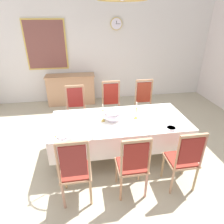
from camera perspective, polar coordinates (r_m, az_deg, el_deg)
name	(u,v)px	position (r m, az deg, el deg)	size (l,w,h in m)	color
ground	(120,158)	(3.91, 2.38, -13.29)	(6.85, 6.18, 0.04)	#AEA790
back_wall	(101,45)	(6.15, -3.32, 19.08)	(6.85, 0.08, 3.38)	silver
dining_table	(120,123)	(3.59, 2.26, -3.33)	(2.45, 1.12, 0.77)	tan
tablecloth	(120,125)	(3.60, 2.25, -3.79)	(2.47, 1.14, 0.41)	white
chair_south_a	(75,170)	(2.82, -10.80, -16.39)	(0.44, 0.42, 1.14)	tan
chair_north_a	(76,110)	(4.44, -10.53, 0.64)	(0.44, 0.42, 1.12)	#A58259
chair_south_b	(133,164)	(2.90, 6.11, -15.06)	(0.44, 0.42, 1.08)	#AA7E5C
chair_north_b	(112,107)	(4.48, -0.08, 1.62)	(0.44, 0.42, 1.18)	tan
chair_south_c	(184,159)	(3.17, 20.36, -12.74)	(0.44, 0.42, 1.08)	tan
chair_north_c	(144,104)	(4.66, 9.54, 2.21)	(0.44, 0.42, 1.17)	tan
soup_tureen	(112,114)	(3.47, 0.14, -0.73)	(0.31, 0.31, 0.25)	white
candlestick_west	(103,115)	(3.45, -2.67, -0.77)	(0.07, 0.07, 0.33)	gold
candlestick_east	(136,112)	(3.56, 7.15, -0.05)	(0.07, 0.07, 0.33)	gold
bowl_near_left	(171,128)	(3.40, 17.04, -4.57)	(0.18, 0.18, 0.03)	white
bowl_near_right	(63,136)	(3.14, -14.18, -6.93)	(0.17, 0.17, 0.04)	white
spoon_primary	(177,127)	(3.48, 18.65, -4.33)	(0.04, 0.18, 0.01)	gold
spoon_secondary	(56,137)	(3.18, -16.23, -7.05)	(0.04, 0.18, 0.01)	gold
sideboard	(71,89)	(6.11, -11.93, 6.55)	(1.44, 0.48, 0.90)	tan
mounted_clock	(116,24)	(6.09, 1.27, 24.55)	(0.34, 0.06, 0.34)	#D1B251
framed_painting	(46,45)	(6.12, -18.88, 18.16)	(1.15, 0.05, 1.38)	#D1B251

